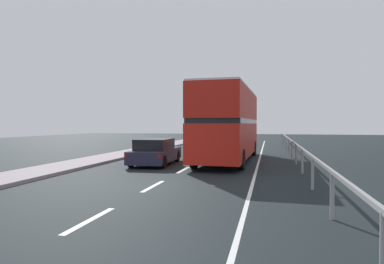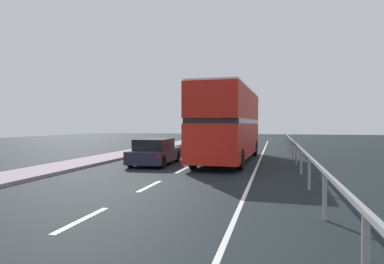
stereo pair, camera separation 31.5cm
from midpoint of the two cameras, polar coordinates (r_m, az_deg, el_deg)
ground_plane at (r=12.18m, az=-5.88°, el=-9.15°), size 73.65×120.00×0.10m
near_sidewalk_kerb at (r=15.21m, az=-27.46°, el=-6.73°), size 2.32×80.00×0.14m
lane_paint_markings at (r=20.08m, az=8.05°, el=-4.82°), size 3.50×46.00×0.01m
bridge_side_railing at (r=20.33m, az=17.61°, el=-2.23°), size 0.10×42.00×1.13m
double_decker_bus_red at (r=19.49m, az=6.84°, el=1.60°), size 2.85×10.46×4.19m
hatchback_car_near at (r=17.97m, az=-5.83°, el=-3.43°), size 2.03×4.47×1.38m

